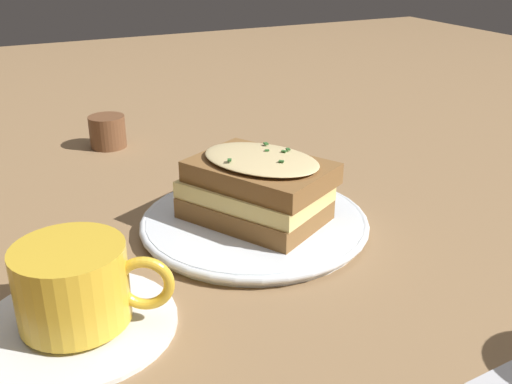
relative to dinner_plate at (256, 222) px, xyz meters
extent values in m
plane|color=olive|center=(0.00, -0.02, -0.01)|extent=(2.40, 2.40, 0.00)
cylinder|color=white|center=(0.00, 0.00, 0.00)|extent=(0.22, 0.22, 0.01)
torus|color=white|center=(0.00, 0.00, 0.00)|extent=(0.23, 0.23, 0.01)
cube|color=brown|center=(0.00, 0.00, 0.02)|extent=(0.15, 0.16, 0.02)
cube|color=#EAD17A|center=(0.00, 0.00, 0.04)|extent=(0.14, 0.16, 0.02)
cube|color=brown|center=(0.00, 0.00, 0.05)|extent=(0.14, 0.16, 0.02)
ellipsoid|color=beige|center=(0.00, 0.00, 0.07)|extent=(0.13, 0.15, 0.01)
cube|color=#2D6028|center=(-0.02, -0.02, 0.07)|extent=(0.00, 0.01, 0.00)
cube|color=#2D6028|center=(-0.04, 0.00, 0.07)|extent=(0.00, 0.01, 0.00)
cube|color=#2D6028|center=(-0.03, 0.00, 0.07)|extent=(0.01, 0.01, 0.00)
cube|color=#2D6028|center=(-0.02, -0.01, 0.07)|extent=(0.01, 0.00, 0.00)
cube|color=#2D6028|center=(-0.01, 0.03, 0.07)|extent=(0.01, 0.01, 0.00)
cube|color=#2D6028|center=(0.03, 0.00, 0.07)|extent=(0.01, 0.01, 0.00)
cylinder|color=white|center=(0.20, 0.09, 0.00)|extent=(0.15, 0.15, 0.01)
cylinder|color=gold|center=(0.20, 0.09, 0.03)|extent=(0.08, 0.08, 0.06)
cylinder|color=#381E0F|center=(0.20, 0.09, 0.05)|extent=(0.07, 0.07, 0.00)
torus|color=gold|center=(0.15, 0.11, 0.03)|extent=(0.04, 0.03, 0.05)
cylinder|color=brown|center=(0.08, -0.32, 0.01)|extent=(0.05, 0.05, 0.04)
camera|label=1|loc=(0.24, 0.49, 0.27)|focal=42.00mm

